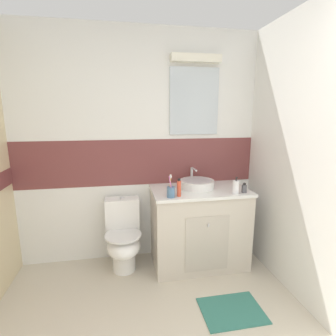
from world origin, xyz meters
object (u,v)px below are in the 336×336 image
at_px(perfume_flask_small, 244,188).
at_px(deodorant_spray_can, 179,188).
at_px(soap_dispenser, 236,187).
at_px(sink_basin, 197,184).
at_px(toothbrush_cup, 171,191).
at_px(toilet, 123,237).

distance_m(perfume_flask_small, deodorant_spray_can, 0.67).
relative_size(soap_dispenser, deodorant_spray_can, 0.99).
relative_size(sink_basin, perfume_flask_small, 4.11).
xyz_separation_m(perfume_flask_small, deodorant_spray_can, (-0.67, 0.01, 0.04)).
height_order(soap_dispenser, perfume_flask_small, soap_dispenser).
distance_m(toothbrush_cup, deodorant_spray_can, 0.09).
bearing_deg(perfume_flask_small, toilet, 168.28).
bearing_deg(deodorant_spray_can, toilet, 155.60).
relative_size(sink_basin, soap_dispenser, 2.36).
xyz_separation_m(sink_basin, deodorant_spray_can, (-0.25, -0.24, 0.04)).
bearing_deg(deodorant_spray_can, toothbrush_cup, -169.05).
relative_size(toilet, deodorant_spray_can, 4.33).
bearing_deg(soap_dispenser, sink_basin, 140.09).
bearing_deg(deodorant_spray_can, sink_basin, 44.19).
bearing_deg(toilet, deodorant_spray_can, -24.40).
distance_m(sink_basin, deodorant_spray_can, 0.35).
relative_size(toilet, perfume_flask_small, 7.62).
xyz_separation_m(toilet, toothbrush_cup, (0.46, -0.26, 0.56)).
relative_size(sink_basin, deodorant_spray_can, 2.33).
distance_m(toilet, deodorant_spray_can, 0.83).
relative_size(sink_basin, toothbrush_cup, 1.80).
bearing_deg(toilet, sink_basin, -0.11).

